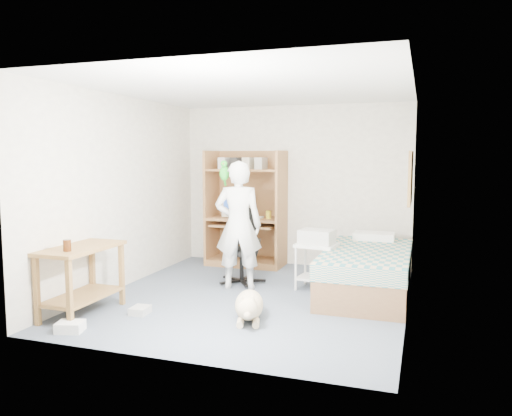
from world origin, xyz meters
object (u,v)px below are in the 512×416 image
Objects in this scene: computer_hutch at (247,213)px; dog at (249,305)px; side_desk at (82,270)px; printer_cart at (317,259)px; bed at (367,271)px; office_chair at (242,256)px; person at (238,225)px.

computer_hutch is 1.96× the size of dog.
side_desk is 2.86m from printer_cart.
computer_hutch reaches higher than side_desk.
bed reaches higher than dog.
computer_hutch is 3.08m from side_desk.
printer_cart is (1.04, -0.04, 0.04)m from office_chair.
computer_hutch is 1.81× the size of office_chair.
person is (-1.62, -0.26, 0.54)m from bed.
computer_hutch reaches higher than person.
person is (1.23, 1.55, 0.34)m from side_desk.
computer_hutch is 1.43m from person.
dog is 1.53× the size of printer_cart.
side_desk is 1.09× the size of dog.
dog is (0.93, -2.53, -0.67)m from computer_hutch.
side_desk is at bearing 175.93° from dog.
computer_hutch is 0.89× the size of bed.
office_chair reaches higher than dog.
office_chair is at bearing -92.56° from person.
office_chair is (0.32, -1.08, -0.46)m from computer_hutch.
computer_hutch is 2.77m from dog.
person is (0.38, -1.38, 0.01)m from computer_hutch.
side_desk is 1.67× the size of printer_cart.
dog is at bearing -127.37° from bed.
office_chair is (1.17, 1.86, -0.14)m from side_desk.
office_chair is 1.09× the size of dog.
dog is at bearing 13.01° from side_desk.
person is at bearing 98.45° from dog.
bed is 2.03× the size of office_chair.
bed is 3.37× the size of printer_cart.
computer_hutch reaches higher than printer_cart.
side_desk is at bearing -136.55° from office_chair.
office_chair is at bearing -174.20° from printer_cart.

